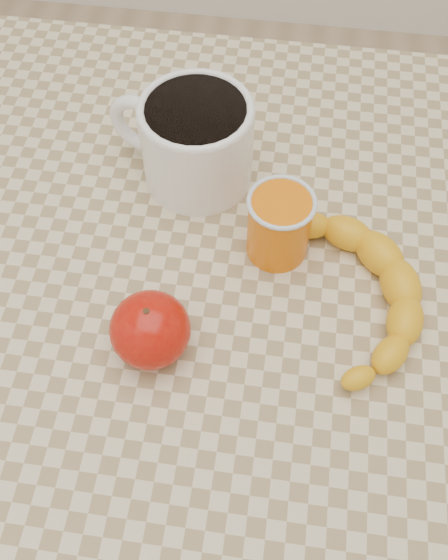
# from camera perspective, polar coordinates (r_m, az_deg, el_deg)

# --- Properties ---
(ground) EXTENTS (3.00, 3.00, 0.00)m
(ground) POSITION_cam_1_polar(r_m,az_deg,el_deg) (1.33, 0.00, -17.93)
(ground) COLOR tan
(ground) RESTS_ON ground
(table) EXTENTS (0.80, 0.80, 0.75)m
(table) POSITION_cam_1_polar(r_m,az_deg,el_deg) (0.70, 0.00, -4.58)
(table) COLOR beige
(table) RESTS_ON ground
(coffee_mug) EXTENTS (0.18, 0.15, 0.10)m
(coffee_mug) POSITION_cam_1_polar(r_m,az_deg,el_deg) (0.68, -2.75, 12.75)
(coffee_mug) COLOR white
(coffee_mug) RESTS_ON table
(orange_juice_glass) EXTENTS (0.07, 0.07, 0.08)m
(orange_juice_glass) POSITION_cam_1_polar(r_m,az_deg,el_deg) (0.63, 5.06, 5.05)
(orange_juice_glass) COLOR orange
(orange_juice_glass) RESTS_ON table
(apple) EXTENTS (0.09, 0.09, 0.07)m
(apple) POSITION_cam_1_polar(r_m,az_deg,el_deg) (0.57, -6.76, -4.53)
(apple) COLOR #A50A05
(apple) RESTS_ON table
(banana) EXTENTS (0.33, 0.35, 0.04)m
(banana) POSITION_cam_1_polar(r_m,az_deg,el_deg) (0.62, 11.34, -0.81)
(banana) COLOR gold
(banana) RESTS_ON table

